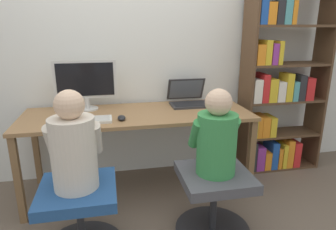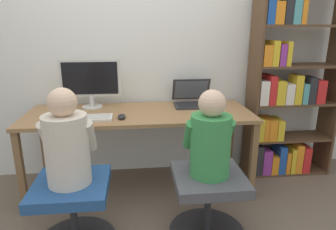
# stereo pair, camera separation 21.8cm
# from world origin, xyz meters

# --- Properties ---
(ground_plane) EXTENTS (14.00, 14.00, 0.00)m
(ground_plane) POSITION_xyz_m (0.00, 0.00, 0.00)
(ground_plane) COLOR brown
(wall_back) EXTENTS (10.00, 0.05, 2.60)m
(wall_back) POSITION_xyz_m (0.00, 0.77, 1.30)
(wall_back) COLOR silver
(wall_back) RESTS_ON ground_plane
(desk) EXTENTS (1.94, 0.70, 0.73)m
(desk) POSITION_xyz_m (0.00, 0.35, 0.67)
(desk) COLOR olive
(desk) RESTS_ON ground_plane
(desktop_monitor) EXTENTS (0.54, 0.19, 0.44)m
(desktop_monitor) POSITION_xyz_m (-0.43, 0.55, 0.97)
(desktop_monitor) COLOR beige
(desktop_monitor) RESTS_ON desk
(laptop) EXTENTS (0.36, 0.34, 0.24)m
(laptop) POSITION_xyz_m (0.51, 0.54, 0.78)
(laptop) COLOR #2D2D30
(laptop) RESTS_ON desk
(keyboard) EXTENTS (0.42, 0.17, 0.03)m
(keyboard) POSITION_xyz_m (-0.43, 0.18, 0.75)
(keyboard) COLOR silver
(keyboard) RESTS_ON desk
(computer_mouse_by_keyboard) EXTENTS (0.06, 0.11, 0.03)m
(computer_mouse_by_keyboard) POSITION_xyz_m (-0.15, 0.18, 0.75)
(computer_mouse_by_keyboard) COLOR black
(computer_mouse_by_keyboard) RESTS_ON desk
(office_chair_left) EXTENTS (0.54, 0.54, 0.49)m
(office_chair_left) POSITION_xyz_m (-0.46, -0.37, 0.28)
(office_chair_left) COLOR #262628
(office_chair_left) RESTS_ON ground_plane
(office_chair_right) EXTENTS (0.54, 0.54, 0.49)m
(office_chair_right) POSITION_xyz_m (0.45, -0.36, 0.28)
(office_chair_right) COLOR #262628
(office_chair_right) RESTS_ON ground_plane
(person_at_monitor) EXTENTS (0.34, 0.30, 0.62)m
(person_at_monitor) POSITION_xyz_m (-0.46, -0.37, 0.76)
(person_at_monitor) COLOR beige
(person_at_monitor) RESTS_ON office_chair_left
(person_at_laptop) EXTENTS (0.33, 0.29, 0.59)m
(person_at_laptop) POSITION_xyz_m (0.45, -0.36, 0.74)
(person_at_laptop) COLOR #388C47
(person_at_laptop) RESTS_ON office_chair_right
(bookshelf) EXTENTS (0.83, 0.29, 1.83)m
(bookshelf) POSITION_xyz_m (1.40, 0.51, 0.81)
(bookshelf) COLOR #513823
(bookshelf) RESTS_ON ground_plane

